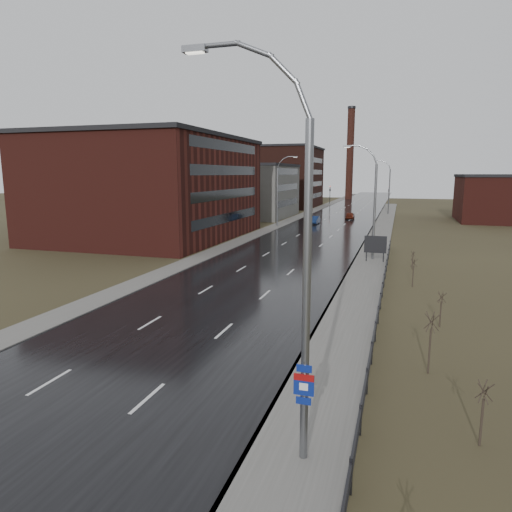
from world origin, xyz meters
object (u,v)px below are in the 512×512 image
Objects in this scene: billboard at (375,245)px; streetlight_main at (295,265)px; car_far at (350,216)px; car_near at (314,220)px.

streetlight_main is at bearing -91.10° from billboard.
streetlight_main is 76.39m from car_far.
streetlight_main is at bearing -79.89° from car_near.
streetlight_main is 3.02× the size of car_near.
billboard is at bearing 96.80° from car_far.
billboard is 35.10m from car_near.
car_near is 1.00× the size of car_far.
streetlight_main reaches higher than billboard.
streetlight_main is 66.72m from car_near.
streetlight_main reaches higher than car_near.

